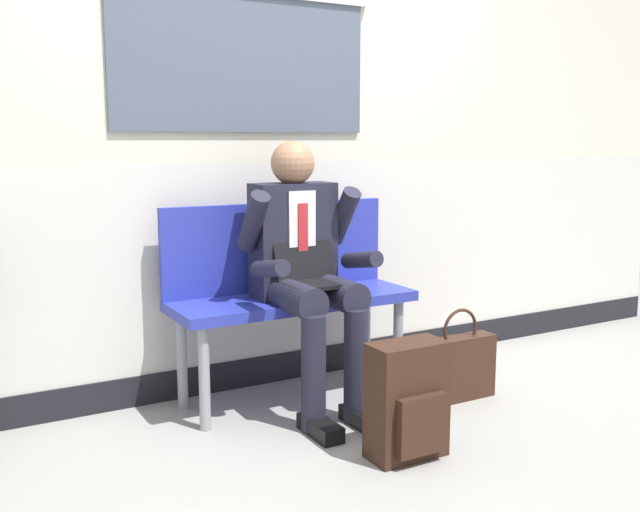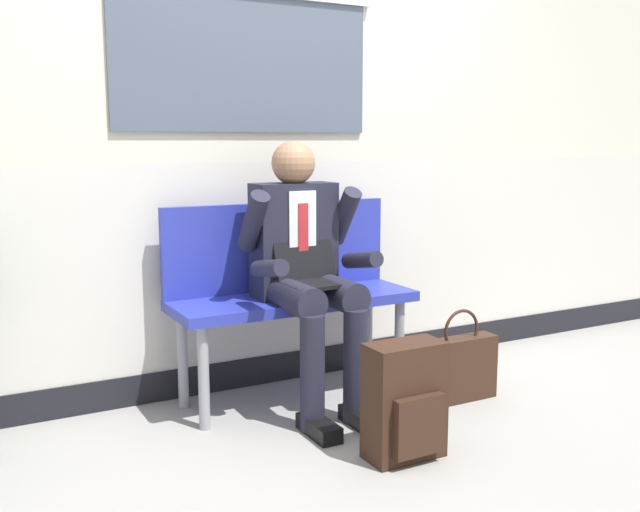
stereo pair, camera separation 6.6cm
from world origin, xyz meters
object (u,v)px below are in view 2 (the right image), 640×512
handbag (460,367)px  person_seated (306,266)px  bench_with_person (287,282)px  backpack (406,402)px

handbag → person_seated: bearing=159.0°
bench_with_person → backpack: (0.09, -0.90, -0.35)m
backpack → person_seated: bearing=97.7°
person_seated → backpack: (0.09, -0.69, -0.46)m
bench_with_person → backpack: bench_with_person is taller
person_seated → bench_with_person: bearing=90.0°
person_seated → backpack: size_ratio=2.66×
handbag → backpack: bearing=-146.2°
bench_with_person → backpack: 0.96m
person_seated → backpack: person_seated is taller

